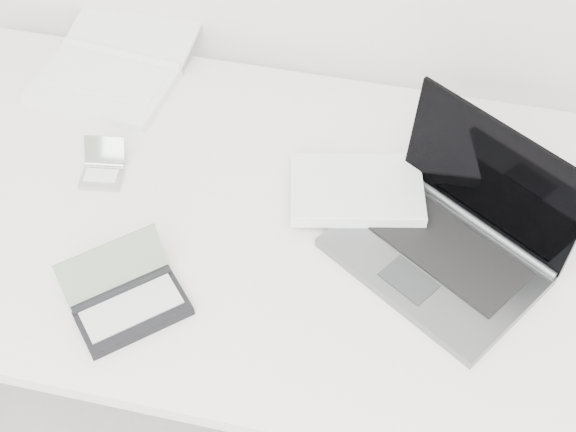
% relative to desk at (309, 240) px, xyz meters
% --- Properties ---
extents(desk, '(1.60, 0.80, 0.73)m').
position_rel_desk_xyz_m(desk, '(0.00, 0.00, 0.00)').
color(desk, white).
rests_on(desk, ground).
extents(laptop_large, '(0.50, 0.40, 0.23)m').
position_rel_desk_xyz_m(laptop_large, '(0.19, 0.02, 0.08)').
color(laptop_large, slate).
rests_on(laptop_large, desk).
extents(netbook_open_white, '(0.31, 0.38, 0.07)m').
position_rel_desk_xyz_m(netbook_open_white, '(-0.48, 0.31, 0.07)').
color(netbook_open_white, white).
rests_on(netbook_open_white, desk).
extents(pda_silver, '(0.09, 0.10, 0.06)m').
position_rel_desk_xyz_m(pda_silver, '(-0.40, 0.03, 0.06)').
color(pda_silver, '#B5B5BA').
rests_on(pda_silver, desk).
extents(palmtop_charcoal, '(0.22, 0.22, 0.09)m').
position_rel_desk_xyz_m(palmtop_charcoal, '(-0.25, -0.24, 0.07)').
color(palmtop_charcoal, black).
rests_on(palmtop_charcoal, desk).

